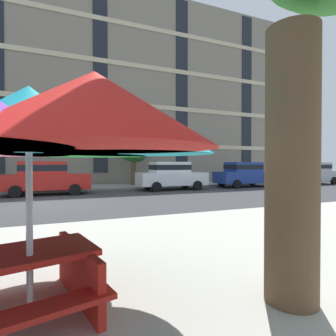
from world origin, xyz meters
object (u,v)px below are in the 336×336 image
sedan_white (171,175)px  patio_umbrella (29,123)px  sedan_silver (313,173)px  sedan_blue (244,174)px  sedan_red (46,177)px  street_tree_middle (134,147)px

sedan_white → patio_umbrella: size_ratio=1.18×
sedan_white → sedan_silver: bearing=0.0°
sedan_blue → patio_umbrella: patio_umbrella is taller
sedan_blue → sedan_red: bearing=180.0°
sedan_silver → patio_umbrella: bearing=-146.7°
sedan_red → sedan_silver: same height
sedan_blue → sedan_silver: 6.84m
sedan_white → street_tree_middle: street_tree_middle is taller
sedan_blue → sedan_white: bearing=180.0°
sedan_red → sedan_silver: 19.83m
street_tree_middle → patio_umbrella: size_ratio=1.13×
sedan_silver → sedan_white: bearing=180.0°
sedan_red → sedan_blue: size_ratio=1.00×
street_tree_middle → patio_umbrella: 16.84m
sedan_white → patio_umbrella: (-6.80, -12.70, 1.07)m
sedan_blue → patio_umbrella: size_ratio=1.18×
sedan_white → street_tree_middle: 4.12m
street_tree_middle → sedan_blue: bearing=-24.2°
sedan_silver → street_tree_middle: bearing=166.9°
sedan_white → street_tree_middle: bearing=115.6°
sedan_red → patio_umbrella: (0.46, -12.70, 1.07)m
sedan_red → street_tree_middle: 6.85m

